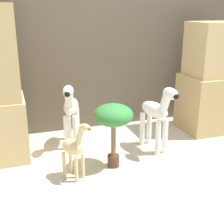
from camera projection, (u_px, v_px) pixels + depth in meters
ground_plane at (138, 171)px, 2.89m from camera, size 14.00×14.00×0.00m
wall_back at (98, 38)px, 3.70m from camera, size 6.40×0.08×2.20m
rock_pillar_right at (209, 82)px, 3.72m from camera, size 0.58×0.55×1.30m
zebra_right at (157, 113)px, 3.19m from camera, size 0.23×0.54×0.73m
zebra_left at (71, 109)px, 3.30m from camera, size 0.27×0.54×0.73m
giraffe_figurine at (74, 148)px, 2.70m from camera, size 0.26×0.30×0.55m
potted_palm_front at (113, 118)px, 2.84m from camera, size 0.36×0.36×0.62m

